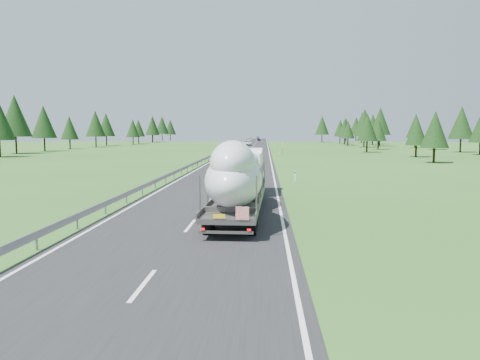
{
  "coord_description": "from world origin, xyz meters",
  "views": [
    {
      "loc": [
        3.67,
        -13.59,
        4.66
      ],
      "look_at": [
        2.24,
        13.18,
        1.87
      ],
      "focal_mm": 35.0,
      "sensor_mm": 36.0,
      "label": 1
    }
  ],
  "objects_px": {
    "distant_car_dark": "(259,140)",
    "distant_car_blue": "(258,137)",
    "distant_van": "(247,143)",
    "boat_truck": "(240,174)",
    "highway_sign": "(283,146)"
  },
  "relations": [
    {
      "from": "distant_car_blue",
      "to": "highway_sign",
      "type": "bearing_deg",
      "value": -88.17
    },
    {
      "from": "highway_sign",
      "to": "distant_van",
      "type": "height_order",
      "value": "highway_sign"
    },
    {
      "from": "boat_truck",
      "to": "distant_van",
      "type": "height_order",
      "value": "boat_truck"
    },
    {
      "from": "boat_truck",
      "to": "highway_sign",
      "type": "bearing_deg",
      "value": 85.74
    },
    {
      "from": "distant_car_dark",
      "to": "distant_van",
      "type": "bearing_deg",
      "value": -87.93
    },
    {
      "from": "distant_van",
      "to": "distant_car_dark",
      "type": "bearing_deg",
      "value": 83.95
    },
    {
      "from": "highway_sign",
      "to": "distant_car_blue",
      "type": "height_order",
      "value": "highway_sign"
    },
    {
      "from": "distant_car_dark",
      "to": "distant_car_blue",
      "type": "relative_size",
      "value": 0.8
    },
    {
      "from": "highway_sign",
      "to": "distant_car_dark",
      "type": "bearing_deg",
      "value": 92.69
    },
    {
      "from": "boat_truck",
      "to": "distant_car_dark",
      "type": "xyz_separation_m",
      "value": [
        -1.59,
        205.89,
        -1.51
      ]
    },
    {
      "from": "highway_sign",
      "to": "distant_car_blue",
      "type": "distance_m",
      "value": 214.38
    },
    {
      "from": "boat_truck",
      "to": "distant_van",
      "type": "relative_size",
      "value": 2.89
    },
    {
      "from": "highway_sign",
      "to": "distant_van",
      "type": "distance_m",
      "value": 60.86
    },
    {
      "from": "distant_car_dark",
      "to": "boat_truck",
      "type": "bearing_deg",
      "value": -85.39
    },
    {
      "from": "distant_car_dark",
      "to": "distant_car_blue",
      "type": "bearing_deg",
      "value": 95.43
    }
  ]
}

